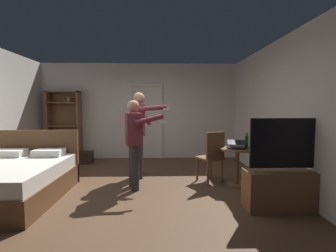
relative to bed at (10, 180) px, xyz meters
name	(u,v)px	position (x,y,z in m)	size (l,w,h in m)	color
ground_plane	(127,189)	(1.79, 0.40, -0.30)	(6.07, 6.07, 0.00)	brown
wall_back	(140,111)	(1.79, 3.22, 1.04)	(5.72, 0.12, 2.69)	silver
wall_right	(285,113)	(4.60, 0.40, 1.04)	(0.12, 5.76, 2.69)	silver
doorway_frame	(146,116)	(1.97, 3.14, 0.92)	(0.93, 0.08, 2.13)	white
bed	(10,180)	(0.00, 0.00, 0.00)	(1.57, 1.97, 1.02)	brown
bookshelf	(65,123)	(-0.27, 3.00, 0.72)	(0.88, 0.32, 1.90)	brown
tv_flatscreen	(291,183)	(4.24, -0.53, 0.07)	(1.29, 0.40, 1.30)	brown
side_table	(237,160)	(3.81, 0.57, 0.17)	(0.66, 0.66, 0.70)	brown
laptop	(236,146)	(3.77, 0.53, 0.45)	(0.38, 0.39, 0.16)	black
bottle_on_table	(247,142)	(3.95, 0.49, 0.52)	(0.06, 0.06, 0.29)	#164A10
wooden_chair	(212,155)	(3.38, 0.75, 0.24)	(0.57, 0.57, 0.99)	brown
person_blue_shirt	(134,138)	(1.92, 0.46, 0.61)	(0.77, 0.62, 1.58)	#333338
person_striped_shirt	(140,128)	(1.96, 1.19, 0.73)	(0.75, 0.59, 1.76)	#333338
suitcase_dark	(82,157)	(0.33, 2.53, -0.15)	(0.53, 0.38, 0.31)	black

